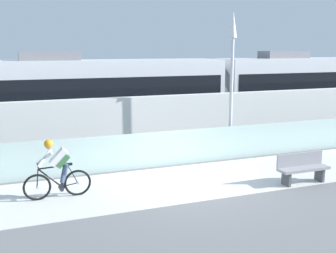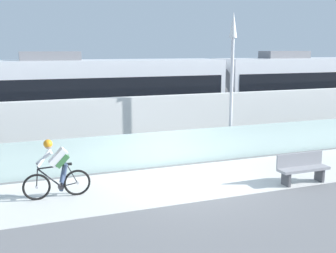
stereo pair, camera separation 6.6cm
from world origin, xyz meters
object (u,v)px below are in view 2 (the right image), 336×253
object	(u,v)px
tram	(217,91)
bench	(302,167)
lamp_post_antenna	(232,67)
cyclist_on_bike	(57,170)

from	to	relation	value
tram	bench	size ratio (longest dim) A/B	14.10
bench	tram	bearing A→B (deg)	80.52
bench	lamp_post_antenna	bearing A→B (deg)	98.37
lamp_post_antenna	bench	world-z (taller)	lamp_post_antenna
tram	lamp_post_antenna	xyz separation A→B (m)	(-1.86, -4.70, 1.40)
cyclist_on_bike	bench	world-z (taller)	cyclist_on_bike
tram	cyclist_on_bike	size ratio (longest dim) A/B	12.75
lamp_post_antenna	tram	bearing A→B (deg)	68.36
tram	cyclist_on_bike	distance (m)	10.78
lamp_post_antenna	bench	xyz separation A→B (m)	(0.51, -3.44, -2.81)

